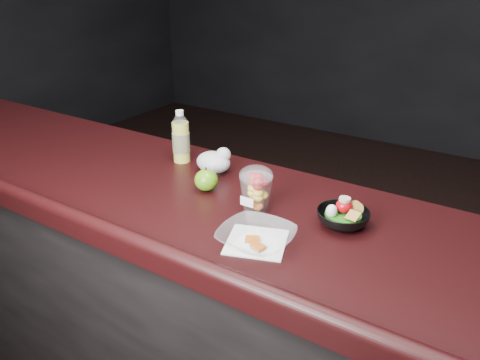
# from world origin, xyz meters

# --- Properties ---
(counter) EXTENTS (4.06, 0.71, 1.02)m
(counter) POSITION_xyz_m (0.00, 0.30, 0.51)
(counter) COLOR black
(counter) RESTS_ON ground
(lemonade_bottle) EXTENTS (0.07, 0.07, 0.20)m
(lemonade_bottle) POSITION_xyz_m (-0.41, 0.49, 1.11)
(lemonade_bottle) COLOR yellow
(lemonade_bottle) RESTS_ON counter
(fruit_cup) EXTENTS (0.10, 0.10, 0.15)m
(fruit_cup) POSITION_xyz_m (0.05, 0.30, 1.10)
(fruit_cup) COLOR white
(fruit_cup) RESTS_ON counter
(green_apple) EXTENTS (0.08, 0.08, 0.08)m
(green_apple) POSITION_xyz_m (-0.17, 0.34, 1.06)
(green_apple) COLOR #257A0E
(green_apple) RESTS_ON counter
(plastic_bag) EXTENTS (0.13, 0.11, 0.10)m
(plastic_bag) POSITION_xyz_m (-0.24, 0.48, 1.06)
(plastic_bag) COLOR silver
(plastic_bag) RESTS_ON counter
(snack_bowl) EXTENTS (0.18, 0.18, 0.08)m
(snack_bowl) POSITION_xyz_m (0.31, 0.36, 1.05)
(snack_bowl) COLOR black
(snack_bowl) RESTS_ON counter
(takeout_bowl) EXTENTS (0.21, 0.21, 0.05)m
(takeout_bowl) POSITION_xyz_m (0.15, 0.13, 1.04)
(takeout_bowl) COLOR silver
(takeout_bowl) RESTS_ON counter
(paper_napkin) EXTENTS (0.20, 0.20, 0.00)m
(paper_napkin) POSITION_xyz_m (0.15, 0.14, 1.02)
(paper_napkin) COLOR white
(paper_napkin) RESTS_ON counter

